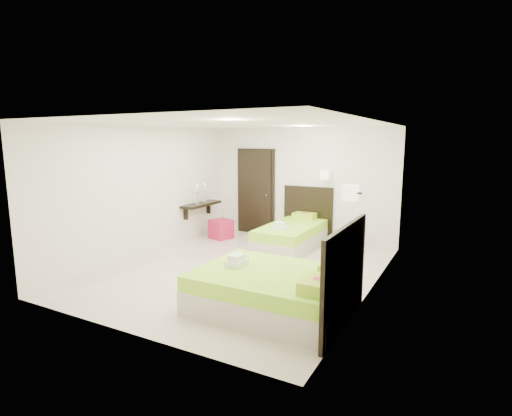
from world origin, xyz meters
The scene contains 7 objects.
floor centered at (0.00, 0.00, 0.00)m, with size 5.50×5.50×0.00m, color beige.
bed_single centered at (0.19, 1.83, 0.30)m, with size 1.21×2.01×1.66m.
bed_double centered at (1.29, -1.29, 0.31)m, with size 2.08×1.76×1.71m.
nightstand centered at (1.30, 2.16, 0.18)m, with size 0.40×0.36×0.36m, color black.
ottoman centered at (-1.65, 1.80, 0.23)m, with size 0.45×0.45×0.45m, color #A61639.
door centered at (-1.20, 2.70, 1.05)m, with size 1.02×0.15×2.14m.
console_shelf centered at (-2.08, 1.60, 0.82)m, with size 0.35×1.20×0.78m.
Camera 1 is at (3.50, -6.00, 2.31)m, focal length 28.00 mm.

